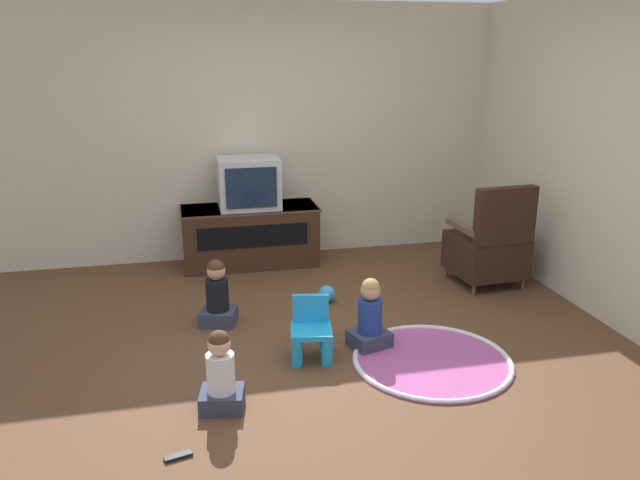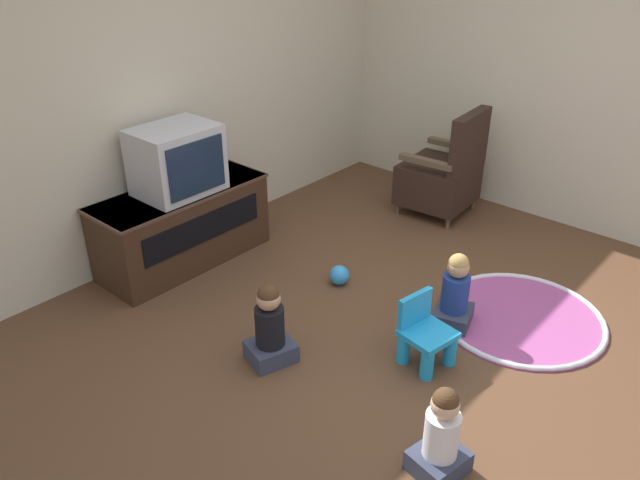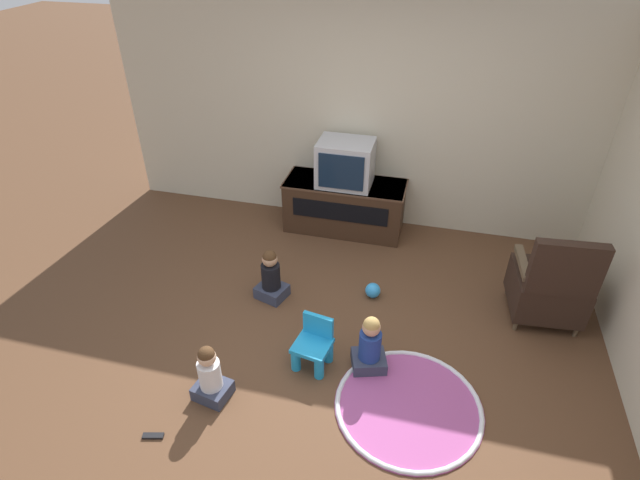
{
  "view_description": "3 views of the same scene",
  "coord_description": "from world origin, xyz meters",
  "px_view_note": "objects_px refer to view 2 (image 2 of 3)",
  "views": [
    {
      "loc": [
        -0.94,
        -4.01,
        2.11
      ],
      "look_at": [
        0.12,
        0.69,
        0.61
      ],
      "focal_mm": 35.0,
      "sensor_mm": 36.0,
      "label": 1
    },
    {
      "loc": [
        -2.82,
        -1.62,
        2.47
      ],
      "look_at": [
        -0.21,
        0.65,
        0.61
      ],
      "focal_mm": 35.0,
      "sensor_mm": 36.0,
      "label": 2
    },
    {
      "loc": [
        0.63,
        -2.87,
        3.17
      ],
      "look_at": [
        -0.23,
        0.51,
        0.8
      ],
      "focal_mm": 28.0,
      "sensor_mm": 36.0,
      "label": 3
    }
  ],
  "objects_px": {
    "television": "(177,160)",
    "black_armchair": "(443,175)",
    "child_watching_center": "(270,328)",
    "toy_ball": "(339,275)",
    "yellow_kid_chair": "(425,337)",
    "child_watching_right": "(441,437)",
    "tv_cabinet": "(183,225)",
    "child_watching_left": "(455,295)"
  },
  "relations": [
    {
      "from": "yellow_kid_chair",
      "to": "child_watching_center",
      "type": "relative_size",
      "value": 0.81
    },
    {
      "from": "tv_cabinet",
      "to": "child_watching_left",
      "type": "xyz_separation_m",
      "value": [
        0.63,
        -2.02,
        -0.08
      ]
    },
    {
      "from": "tv_cabinet",
      "to": "television",
      "type": "relative_size",
      "value": 2.29
    },
    {
      "from": "child_watching_right",
      "to": "child_watching_center",
      "type": "bearing_deg",
      "value": 97.69
    },
    {
      "from": "child_watching_left",
      "to": "child_watching_right",
      "type": "height_order",
      "value": "child_watching_left"
    },
    {
      "from": "yellow_kid_chair",
      "to": "toy_ball",
      "type": "height_order",
      "value": "yellow_kid_chair"
    },
    {
      "from": "tv_cabinet",
      "to": "television",
      "type": "xyz_separation_m",
      "value": [
        0.0,
        -0.02,
        0.53
      ]
    },
    {
      "from": "child_watching_center",
      "to": "child_watching_left",
      "type": "bearing_deg",
      "value": -14.32
    },
    {
      "from": "television",
      "to": "black_armchair",
      "type": "relative_size",
      "value": 0.61
    },
    {
      "from": "child_watching_left",
      "to": "child_watching_right",
      "type": "bearing_deg",
      "value": -170.09
    },
    {
      "from": "tv_cabinet",
      "to": "toy_ball",
      "type": "xyz_separation_m",
      "value": [
        0.52,
        -1.13,
        -0.24
      ]
    },
    {
      "from": "yellow_kid_chair",
      "to": "child_watching_center",
      "type": "distance_m",
      "value": 0.94
    },
    {
      "from": "child_watching_left",
      "to": "toy_ball",
      "type": "height_order",
      "value": "child_watching_left"
    },
    {
      "from": "tv_cabinet",
      "to": "child_watching_left",
      "type": "bearing_deg",
      "value": -72.55
    },
    {
      "from": "toy_ball",
      "to": "child_watching_right",
      "type": "bearing_deg",
      "value": -124.46
    },
    {
      "from": "child_watching_left",
      "to": "yellow_kid_chair",
      "type": "bearing_deg",
      "value": 170.69
    },
    {
      "from": "television",
      "to": "black_armchair",
      "type": "distance_m",
      "value": 2.35
    },
    {
      "from": "black_armchair",
      "to": "child_watching_right",
      "type": "distance_m",
      "value": 2.99
    },
    {
      "from": "yellow_kid_chair",
      "to": "child_watching_center",
      "type": "height_order",
      "value": "child_watching_center"
    },
    {
      "from": "television",
      "to": "child_watching_center",
      "type": "distance_m",
      "value": 1.54
    },
    {
      "from": "black_armchair",
      "to": "child_watching_center",
      "type": "height_order",
      "value": "black_armchair"
    },
    {
      "from": "tv_cabinet",
      "to": "child_watching_right",
      "type": "bearing_deg",
      "value": -100.51
    },
    {
      "from": "child_watching_center",
      "to": "black_armchair",
      "type": "bearing_deg",
      "value": 24.74
    },
    {
      "from": "tv_cabinet",
      "to": "black_armchair",
      "type": "distance_m",
      "value": 2.32
    },
    {
      "from": "toy_ball",
      "to": "tv_cabinet",
      "type": "bearing_deg",
      "value": 114.86
    },
    {
      "from": "television",
      "to": "black_armchair",
      "type": "bearing_deg",
      "value": -26.26
    },
    {
      "from": "tv_cabinet",
      "to": "child_watching_center",
      "type": "bearing_deg",
      "value": -107.06
    },
    {
      "from": "child_watching_left",
      "to": "child_watching_right",
      "type": "xyz_separation_m",
      "value": [
        -1.12,
        -0.58,
        -0.01
      ]
    },
    {
      "from": "black_armchair",
      "to": "yellow_kid_chair",
      "type": "distance_m",
      "value": 2.16
    },
    {
      "from": "child_watching_right",
      "to": "tv_cabinet",
      "type": "bearing_deg",
      "value": 90.07
    },
    {
      "from": "child_watching_left",
      "to": "child_watching_right",
      "type": "relative_size",
      "value": 1.04
    },
    {
      "from": "tv_cabinet",
      "to": "black_armchair",
      "type": "bearing_deg",
      "value": -26.75
    },
    {
      "from": "child_watching_center",
      "to": "toy_ball",
      "type": "relative_size",
      "value": 3.65
    },
    {
      "from": "child_watching_center",
      "to": "child_watching_right",
      "type": "xyz_separation_m",
      "value": [
        -0.06,
        -1.23,
        -0.01
      ]
    },
    {
      "from": "child_watching_left",
      "to": "child_watching_center",
      "type": "height_order",
      "value": "child_watching_center"
    },
    {
      "from": "television",
      "to": "child_watching_left",
      "type": "relative_size",
      "value": 1.1
    },
    {
      "from": "television",
      "to": "tv_cabinet",
      "type": "bearing_deg",
      "value": 90.0
    },
    {
      "from": "tv_cabinet",
      "to": "yellow_kid_chair",
      "type": "distance_m",
      "value": 2.09
    },
    {
      "from": "child_watching_right",
      "to": "toy_ball",
      "type": "height_order",
      "value": "child_watching_right"
    },
    {
      "from": "child_watching_center",
      "to": "toy_ball",
      "type": "height_order",
      "value": "child_watching_center"
    },
    {
      "from": "television",
      "to": "child_watching_center",
      "type": "relative_size",
      "value": 1.1
    },
    {
      "from": "yellow_kid_chair",
      "to": "child_watching_center",
      "type": "bearing_deg",
      "value": 139.82
    }
  ]
}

